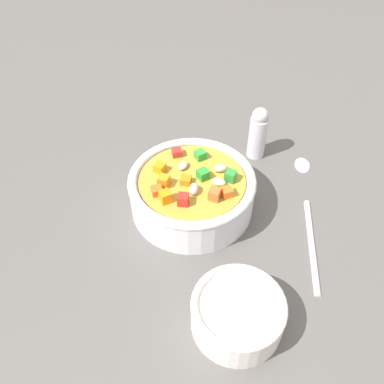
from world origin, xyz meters
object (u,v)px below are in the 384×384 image
spoon (308,203)px  pepper_shaker (258,133)px  soup_bowl_main (192,191)px  side_bowl_small (238,313)px

spoon → pepper_shaker: pepper_shaker is taller
soup_bowl_main → side_bowl_small: soup_bowl_main is taller
spoon → pepper_shaker: size_ratio=2.86×
side_bowl_small → soup_bowl_main: bearing=30.1°
soup_bowl_main → pepper_shaker: pepper_shaker is taller
side_bowl_small → pepper_shaker: pepper_shaker is taller
spoon → side_bowl_small: bearing=153.6°
soup_bowl_main → spoon: size_ratio=0.69×
spoon → pepper_shaker: bearing=35.4°
side_bowl_small → spoon: bearing=-18.2°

